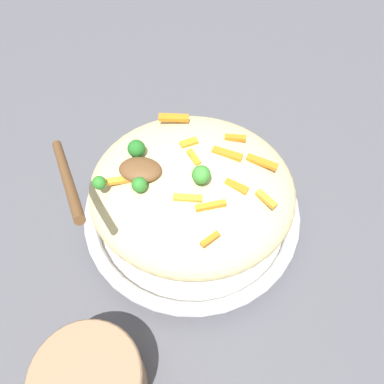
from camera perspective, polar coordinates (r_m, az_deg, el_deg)
ground_plane at (r=0.63m, az=0.00°, el=-4.11°), size 2.40×2.40×0.00m
serving_bowl at (r=0.61m, az=0.00°, el=-2.98°), size 0.33×0.33×0.05m
pasta_mound at (r=0.55m, az=0.00°, el=0.30°), size 0.29×0.27×0.10m
carrot_piece_0 at (r=0.52m, az=0.31°, el=5.03°), size 0.02×0.03×0.01m
carrot_piece_1 at (r=0.52m, az=-10.44°, el=1.69°), size 0.04×0.02×0.01m
carrot_piece_2 at (r=0.56m, az=6.29°, el=7.84°), size 0.03×0.01×0.01m
carrot_piece_3 at (r=0.53m, az=5.11°, el=5.52°), size 0.04×0.02×0.01m
carrot_piece_4 at (r=0.54m, az=10.13°, el=4.31°), size 0.04×0.02×0.01m
carrot_piece_5 at (r=0.50m, az=10.73°, el=-0.99°), size 0.03×0.03×0.01m
carrot_piece_6 at (r=0.51m, az=6.45°, el=0.81°), size 0.03×0.02×0.01m
carrot_piece_7 at (r=0.49m, az=2.74°, el=-2.00°), size 0.04×0.02×0.01m
carrot_piece_8 at (r=0.54m, az=-0.45°, el=7.12°), size 0.03×0.02×0.01m
carrot_piece_9 at (r=0.47m, az=2.63°, el=-6.84°), size 0.02×0.02×0.01m
carrot_piece_10 at (r=0.58m, az=-2.67°, el=10.71°), size 0.04×0.01×0.01m
carrot_piece_11 at (r=0.49m, az=-0.62°, el=-0.88°), size 0.04×0.01×0.01m
broccoli_floret_0 at (r=0.53m, az=-8.06°, el=6.23°), size 0.02×0.02×0.03m
broccoli_floret_1 at (r=0.49m, az=1.35°, el=2.48°), size 0.02×0.02×0.03m
broccoli_floret_2 at (r=0.50m, az=-7.63°, el=1.02°), size 0.02×0.02×0.02m
broccoli_floret_3 at (r=0.51m, az=-13.29°, el=1.29°), size 0.02×0.02×0.02m
serving_spoon at (r=0.50m, az=-11.47°, el=2.83°), size 0.15×0.16×0.09m
companion_bowl at (r=0.52m, az=-14.40°, el=-25.22°), size 0.13×0.13×0.09m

